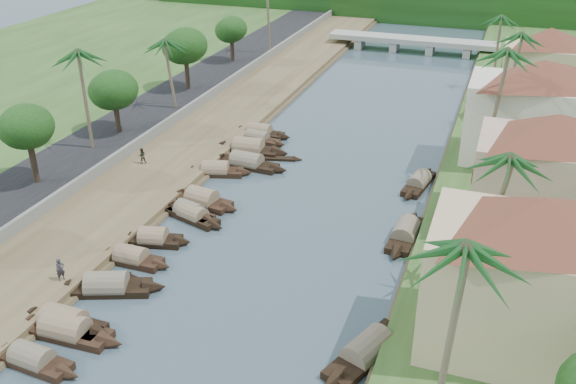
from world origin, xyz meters
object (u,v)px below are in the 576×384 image
(building_near, at_px, (534,275))
(sampan_0, at_px, (33,360))
(bridge, at_px, (413,42))
(sampan_1, at_px, (64,323))
(person_near, at_px, (60,270))

(building_near, distance_m, sampan_0, 30.48)
(sampan_0, bearing_deg, bridge, 88.63)
(bridge, relative_size, sampan_0, 3.76)
(bridge, bearing_deg, sampan_0, -96.14)
(building_near, relative_size, sampan_1, 1.84)
(bridge, relative_size, person_near, 16.09)
(sampan_0, xyz_separation_m, person_near, (-3.28, 7.35, 1.26))
(building_near, bearing_deg, sampan_0, -159.84)
(sampan_0, distance_m, sampan_1, 3.60)
(bridge, relative_size, building_near, 1.89)
(building_near, xyz_separation_m, sampan_0, (-28.06, -10.30, -5.98))
(person_near, bearing_deg, sampan_1, -110.10)
(sampan_1, bearing_deg, person_near, 128.83)
(building_near, height_order, sampan_1, building_near)
(sampan_0, distance_m, person_near, 8.15)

